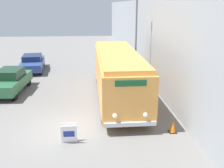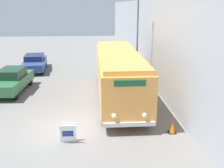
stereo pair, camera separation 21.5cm
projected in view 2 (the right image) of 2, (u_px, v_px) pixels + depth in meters
ground_plane at (64, 129)px, 12.77m from camera, size 80.00×80.00×0.00m
building_wall_right at (147, 38)px, 21.83m from camera, size 0.30×60.00×6.26m
vintage_bus at (118, 73)px, 16.55m from camera, size 2.54×10.33×3.02m
sign_board at (68, 133)px, 11.47m from camera, size 0.70×0.33×0.86m
streetlamp at (138, 27)px, 18.88m from camera, size 0.36×0.36×6.66m
parked_car_near at (12, 80)px, 18.06m from camera, size 2.04×4.70×1.62m
parked_car_mid at (35, 62)px, 24.06m from camera, size 2.32×4.95×1.44m
traffic_cone at (172, 127)px, 12.34m from camera, size 0.36×0.36×0.65m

